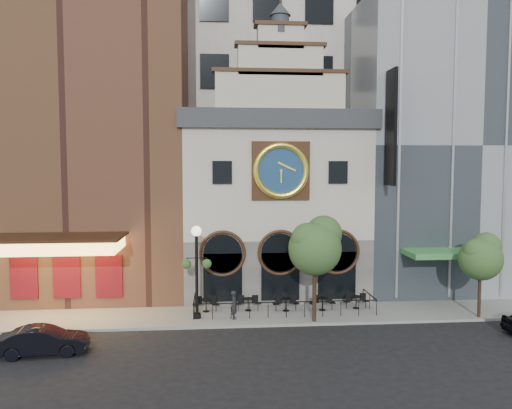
{
  "coord_description": "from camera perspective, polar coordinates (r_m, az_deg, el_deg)",
  "views": [
    {
      "loc": [
        -4.1,
        -26.6,
        8.78
      ],
      "look_at": [
        -1.35,
        6.0,
        6.31
      ],
      "focal_mm": 35.0,
      "sensor_mm": 36.0,
      "label": 1
    }
  ],
  "objects": [
    {
      "name": "ground",
      "position": [
        28.31,
        3.86,
        -13.76
      ],
      "size": [
        120.0,
        120.0,
        0.0
      ],
      "primitive_type": "plane",
      "color": "black",
      "rests_on": "ground"
    },
    {
      "name": "sidewalk",
      "position": [
        30.65,
        3.14,
        -12.19
      ],
      "size": [
        44.0,
        5.0,
        0.15
      ],
      "primitive_type": "cube",
      "color": "gray",
      "rests_on": "ground"
    },
    {
      "name": "clock_building",
      "position": [
        34.73,
        1.97,
        0.86
      ],
      "size": [
        12.6,
        8.78,
        18.65
      ],
      "color": "#605E5B",
      "rests_on": "ground"
    },
    {
      "name": "theater_building",
      "position": [
        37.82,
        -18.69,
        9.89
      ],
      "size": [
        14.0,
        15.6,
        25.0
      ],
      "color": "brown",
      "rests_on": "ground"
    },
    {
      "name": "retail_building",
      "position": [
        40.4,
        20.32,
        5.98
      ],
      "size": [
        14.0,
        14.4,
        20.0
      ],
      "color": "gray",
      "rests_on": "ground"
    },
    {
      "name": "office_tower",
      "position": [
        48.1,
        0.21,
        17.81
      ],
      "size": [
        20.0,
        16.0,
        40.0
      ],
      "primitive_type": "cube",
      "color": "silver",
      "rests_on": "ground"
    },
    {
      "name": "cafe_railing",
      "position": [
        30.5,
        3.14,
        -11.25
      ],
      "size": [
        10.6,
        2.6,
        0.9
      ],
      "primitive_type": null,
      "color": "black",
      "rests_on": "sidewalk"
    },
    {
      "name": "bistro_0",
      "position": [
        30.47,
        -5.74,
        -11.25
      ],
      "size": [
        1.58,
        0.68,
        0.9
      ],
      "color": "black",
      "rests_on": "sidewalk"
    },
    {
      "name": "bistro_1",
      "position": [
        30.53,
        -0.91,
        -11.2
      ],
      "size": [
        1.58,
        0.68,
        0.9
      ],
      "color": "black",
      "rests_on": "sidewalk"
    },
    {
      "name": "bistro_2",
      "position": [
        30.53,
        3.43,
        -11.21
      ],
      "size": [
        1.58,
        0.68,
        0.9
      ],
      "color": "black",
      "rests_on": "sidewalk"
    },
    {
      "name": "bistro_3",
      "position": [
        30.87,
        7.59,
        -11.06
      ],
      "size": [
        1.58,
        0.68,
        0.9
      ],
      "color": "black",
      "rests_on": "sidewalk"
    },
    {
      "name": "bistro_4",
      "position": [
        31.59,
        11.37,
        -10.75
      ],
      "size": [
        1.58,
        0.68,
        0.9
      ],
      "color": "black",
      "rests_on": "sidewalk"
    },
    {
      "name": "car_left",
      "position": [
        26.12,
        -23.12,
        -14.13
      ],
      "size": [
        4.18,
        1.86,
        1.33
      ],
      "primitive_type": "imported",
      "rotation": [
        0.0,
        0.0,
        1.68
      ],
      "color": "black",
      "rests_on": "ground"
    },
    {
      "name": "pedestrian",
      "position": [
        28.9,
        -2.49,
        -11.39
      ],
      "size": [
        0.45,
        0.63,
        1.62
      ],
      "primitive_type": "imported",
      "rotation": [
        0.0,
        0.0,
        1.45
      ],
      "color": "black",
      "rests_on": "sidewalk"
    },
    {
      "name": "lamppost",
      "position": [
        28.63,
        -6.81,
        -6.47
      ],
      "size": [
        1.7,
        0.58,
        5.31
      ],
      "rotation": [
        0.0,
        0.0,
        0.04
      ],
      "color": "black",
      "rests_on": "sidewalk"
    },
    {
      "name": "tree_left",
      "position": [
        27.94,
        6.83,
        -4.54
      ],
      "size": [
        3.07,
        2.96,
        5.92
      ],
      "color": "#382619",
      "rests_on": "sidewalk"
    },
    {
      "name": "tree_right",
      "position": [
        31.43,
        24.34,
        -5.34
      ],
      "size": [
        2.53,
        2.43,
        4.86
      ],
      "color": "#382619",
      "rests_on": "sidewalk"
    }
  ]
}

